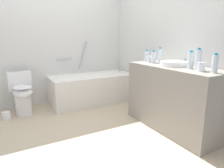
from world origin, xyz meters
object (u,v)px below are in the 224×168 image
at_px(water_bottle_2, 160,56).
at_px(bathtub, 93,88).
at_px(drinking_glass_0, 201,67).
at_px(toilet, 22,94).
at_px(water_bottle_5, 198,60).
at_px(toilet_paper_roll, 7,116).
at_px(sink_faucet, 185,62).
at_px(water_bottle_4, 215,64).
at_px(water_bottle_1, 153,57).
at_px(drinking_glass_1, 149,59).
at_px(water_bottle_0, 191,60).
at_px(water_bottle_3, 146,56).
at_px(sink_basin, 174,64).

bearing_deg(water_bottle_2, bathtub, 111.90).
xyz_separation_m(water_bottle_2, drinking_glass_0, (-0.05, -0.73, -0.06)).
bearing_deg(toilet, water_bottle_5, 39.24).
bearing_deg(toilet_paper_roll, bathtub, 5.96).
distance_m(sink_faucet, water_bottle_4, 0.64).
bearing_deg(water_bottle_4, water_bottle_2, 88.67).
distance_m(water_bottle_1, drinking_glass_1, 0.09).
height_order(water_bottle_1, toilet_paper_roll, water_bottle_1).
bearing_deg(drinking_glass_1, water_bottle_2, -80.69).
bearing_deg(water_bottle_1, toilet, 146.93).
height_order(bathtub, toilet_paper_roll, bathtub).
relative_size(water_bottle_2, drinking_glass_0, 2.32).
bearing_deg(sink_faucet, toilet, 142.73).
bearing_deg(water_bottle_2, water_bottle_0, -89.77).
xyz_separation_m(water_bottle_4, drinking_glass_1, (-0.01, 1.05, -0.05)).
relative_size(bathtub, toilet_paper_roll, 12.83).
bearing_deg(toilet, water_bottle_2, 51.15).
bearing_deg(sink_faucet, water_bottle_1, 122.88).
height_order(water_bottle_4, water_bottle_5, water_bottle_5).
relative_size(water_bottle_3, drinking_glass_1, 1.82).
xyz_separation_m(water_bottle_2, water_bottle_3, (-0.02, 0.28, -0.03)).
bearing_deg(drinking_glass_0, water_bottle_4, -75.74).
relative_size(sink_basin, sink_faucet, 2.31).
bearing_deg(water_bottle_3, toilet, 151.45).
xyz_separation_m(water_bottle_2, water_bottle_4, (-0.02, -0.86, -0.01)).
height_order(bathtub, sink_faucet, bathtub).
distance_m(toilet, drinking_glass_1, 2.09).
xyz_separation_m(sink_faucet, water_bottle_3, (-0.23, 0.55, 0.05)).
xyz_separation_m(water_bottle_1, toilet_paper_roll, (-1.98, 1.01, -0.89)).
xyz_separation_m(sink_basin, water_bottle_4, (-0.02, -0.59, 0.07)).
bearing_deg(water_bottle_5, water_bottle_2, 89.54).
xyz_separation_m(drinking_glass_0, toilet_paper_roll, (-1.96, 1.84, -0.85)).
distance_m(sink_basin, drinking_glass_1, 0.46).
bearing_deg(water_bottle_1, drinking_glass_0, -91.68).
height_order(sink_basin, water_bottle_3, water_bottle_3).
height_order(sink_faucet, drinking_glass_1, drinking_glass_1).
xyz_separation_m(sink_basin, water_bottle_5, (-0.01, -0.37, 0.09)).
bearing_deg(sink_basin, water_bottle_5, -91.48).
height_order(water_bottle_3, water_bottle_4, water_bottle_4).
bearing_deg(water_bottle_5, toilet, 133.12).
bearing_deg(toilet_paper_roll, drinking_glass_0, -43.24).
bearing_deg(drinking_glass_0, drinking_glass_1, 88.58).
relative_size(toilet, sink_basin, 1.96).
bearing_deg(sink_basin, water_bottle_1, 95.17).
distance_m(toilet, water_bottle_0, 2.56).
bearing_deg(sink_basin, water_bottle_2, 90.94).
bearing_deg(water_bottle_1, water_bottle_2, -74.24).
bearing_deg(drinking_glass_1, toilet_paper_roll, 155.05).
height_order(bathtub, water_bottle_1, bathtub).
xyz_separation_m(toilet, water_bottle_0, (1.76, -1.76, 0.61)).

